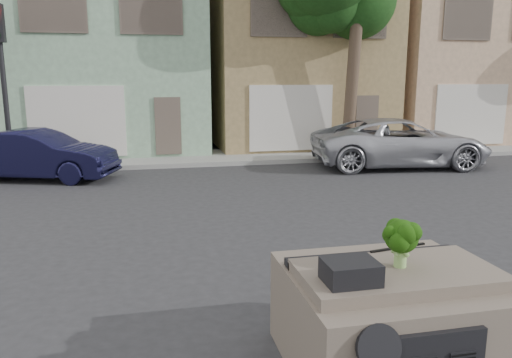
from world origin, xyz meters
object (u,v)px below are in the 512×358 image
object	(u,v)px
silver_pickup	(399,166)
traffic_signal	(4,90)
broccoli	(401,243)
navy_sedan	(40,180)

from	to	relation	value
silver_pickup	traffic_signal	world-z (taller)	traffic_signal
traffic_signal	broccoli	xyz separation A→B (m)	(6.54, -12.60, -1.19)
navy_sedan	broccoli	bearing A→B (deg)	-136.28
silver_pickup	traffic_signal	size ratio (longest dim) A/B	1.13
navy_sedan	traffic_signal	world-z (taller)	traffic_signal
traffic_signal	navy_sedan	bearing A→B (deg)	-53.34
silver_pickup	broccoli	xyz separation A→B (m)	(-5.86, -10.80, 1.36)
silver_pickup	broccoli	bearing A→B (deg)	158.37
silver_pickup	broccoli	world-z (taller)	broccoli
traffic_signal	broccoli	world-z (taller)	traffic_signal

